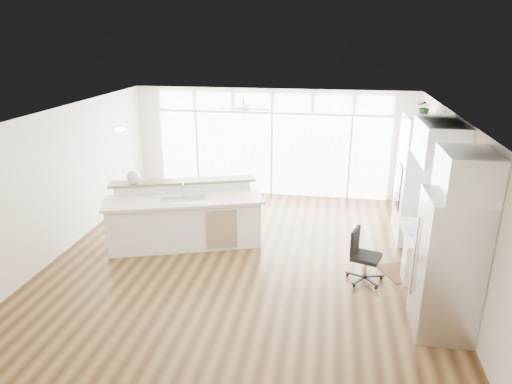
# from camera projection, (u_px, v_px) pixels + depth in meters

# --- Properties ---
(floor) EXTENTS (7.00, 8.00, 0.02)m
(floor) POSITION_uv_depth(u_px,v_px,m) (243.00, 266.00, 8.25)
(floor) COLOR #3F2913
(floor) RESTS_ON ground
(ceiling) EXTENTS (7.00, 8.00, 0.02)m
(ceiling) POSITION_uv_depth(u_px,v_px,m) (241.00, 117.00, 7.36)
(ceiling) COLOR silver
(ceiling) RESTS_ON wall_back
(wall_back) EXTENTS (7.00, 0.04, 2.70)m
(wall_back) POSITION_uv_depth(u_px,v_px,m) (272.00, 143.00, 11.53)
(wall_back) COLOR silver
(wall_back) RESTS_ON floor
(wall_front) EXTENTS (7.00, 0.04, 2.70)m
(wall_front) POSITION_uv_depth(u_px,v_px,m) (155.00, 345.00, 4.08)
(wall_front) COLOR silver
(wall_front) RESTS_ON floor
(wall_left) EXTENTS (0.04, 8.00, 2.70)m
(wall_left) POSITION_uv_depth(u_px,v_px,m) (54.00, 185.00, 8.34)
(wall_left) COLOR silver
(wall_left) RESTS_ON floor
(wall_right) EXTENTS (0.04, 8.00, 2.70)m
(wall_right) POSITION_uv_depth(u_px,v_px,m) (457.00, 208.00, 7.26)
(wall_right) COLOR silver
(wall_right) RESTS_ON floor
(glass_wall) EXTENTS (5.80, 0.06, 2.08)m
(glass_wall) POSITION_uv_depth(u_px,v_px,m) (272.00, 155.00, 11.57)
(glass_wall) COLOR white
(glass_wall) RESTS_ON wall_back
(transom_row) EXTENTS (5.90, 0.06, 0.40)m
(transom_row) POSITION_uv_depth(u_px,v_px,m) (272.00, 102.00, 11.13)
(transom_row) COLOR white
(transom_row) RESTS_ON wall_back
(desk_window) EXTENTS (0.04, 0.85, 0.85)m
(desk_window) POSITION_uv_depth(u_px,v_px,m) (452.00, 190.00, 7.48)
(desk_window) COLOR white
(desk_window) RESTS_ON wall_right
(ceiling_fan) EXTENTS (1.16, 1.16, 0.32)m
(ceiling_fan) POSITION_uv_depth(u_px,v_px,m) (243.00, 104.00, 10.11)
(ceiling_fan) COLOR silver
(ceiling_fan) RESTS_ON ceiling
(recessed_lights) EXTENTS (3.40, 3.00, 0.02)m
(recessed_lights) POSITION_uv_depth(u_px,v_px,m) (243.00, 116.00, 7.55)
(recessed_lights) COLOR white
(recessed_lights) RESTS_ON ceiling
(oven_cabinet) EXTENTS (0.64, 1.20, 2.50)m
(oven_cabinet) POSITION_uv_depth(u_px,v_px,m) (416.00, 179.00, 9.02)
(oven_cabinet) COLOR white
(oven_cabinet) RESTS_ON floor
(desk_nook) EXTENTS (0.72, 1.30, 0.76)m
(desk_nook) POSITION_uv_depth(u_px,v_px,m) (422.00, 252.00, 7.92)
(desk_nook) COLOR white
(desk_nook) RESTS_ON floor
(upper_cabinets) EXTENTS (0.64, 1.30, 0.64)m
(upper_cabinets) POSITION_uv_depth(u_px,v_px,m) (440.00, 141.00, 7.26)
(upper_cabinets) COLOR white
(upper_cabinets) RESTS_ON wall_right
(refrigerator) EXTENTS (0.76, 0.90, 2.00)m
(refrigerator) POSITION_uv_depth(u_px,v_px,m) (448.00, 266.00, 6.18)
(refrigerator) COLOR silver
(refrigerator) RESTS_ON floor
(fridge_cabinet) EXTENTS (0.64, 0.90, 0.60)m
(fridge_cabinet) POSITION_uv_depth(u_px,v_px,m) (467.00, 174.00, 5.74)
(fridge_cabinet) COLOR white
(fridge_cabinet) RESTS_ON wall_right
(framed_photos) EXTENTS (0.06, 0.22, 0.80)m
(framed_photos) POSITION_uv_depth(u_px,v_px,m) (442.00, 186.00, 8.11)
(framed_photos) COLOR black
(framed_photos) RESTS_ON wall_right
(kitchen_island) EXTENTS (3.22, 2.03, 1.20)m
(kitchen_island) POSITION_uv_depth(u_px,v_px,m) (185.00, 217.00, 8.86)
(kitchen_island) COLOR white
(kitchen_island) RESTS_ON floor
(rug) EXTENTS (1.15, 1.02, 0.01)m
(rug) POSITION_uv_depth(u_px,v_px,m) (409.00, 271.00, 8.06)
(rug) COLOR #321A10
(rug) RESTS_ON floor
(office_chair) EXTENTS (0.59, 0.57, 0.91)m
(office_chair) POSITION_uv_depth(u_px,v_px,m) (366.00, 257.00, 7.60)
(office_chair) COLOR black
(office_chair) RESTS_ON floor
(fishbowl) EXTENTS (0.32, 0.32, 0.27)m
(fishbowl) POSITION_uv_depth(u_px,v_px,m) (133.00, 177.00, 8.85)
(fishbowl) COLOR silver
(fishbowl) RESTS_ON kitchen_island
(monitor) EXTENTS (0.13, 0.47, 0.38)m
(monitor) POSITION_uv_depth(u_px,v_px,m) (421.00, 222.00, 7.74)
(monitor) COLOR black
(monitor) RESTS_ON desk_nook
(keyboard) EXTENTS (0.17, 0.36, 0.02)m
(keyboard) POSITION_uv_depth(u_px,v_px,m) (410.00, 231.00, 7.83)
(keyboard) COLOR silver
(keyboard) RESTS_ON desk_nook
(potted_plant) EXTENTS (0.34, 0.37, 0.26)m
(potted_plant) POSITION_uv_depth(u_px,v_px,m) (425.00, 109.00, 8.56)
(potted_plant) COLOR #255323
(potted_plant) RESTS_ON oven_cabinet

